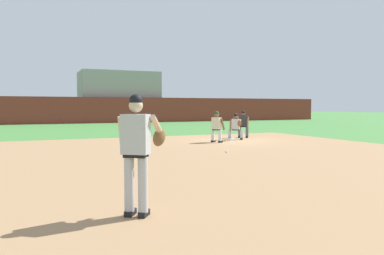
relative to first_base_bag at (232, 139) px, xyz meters
name	(u,v)px	position (x,y,z in m)	size (l,w,h in m)	color
ground_plane	(232,140)	(0.00, 0.00, -0.04)	(160.00, 160.00, 0.00)	#47843D
infield_dirt_patch	(209,158)	(-3.86, -5.32, -0.04)	(18.00, 18.00, 0.01)	#A87F56
first_base_bag	(232,139)	(0.00, 0.00, 0.00)	(0.38, 0.38, 0.09)	white
baseball	(226,152)	(-2.69, -4.33, -0.01)	(0.07, 0.07, 0.07)	white
pitcher	(138,147)	(-7.68, -10.62, 1.01)	(0.84, 0.55, 1.86)	black
first_baseman	(236,125)	(0.30, 0.12, 0.69)	(0.73, 1.09, 1.34)	black
baserunner	(217,125)	(-1.23, -0.73, 0.75)	(0.63, 0.68, 1.46)	black
umpire	(243,123)	(1.27, 1.02, 0.75)	(0.68, 0.65, 1.46)	black
outfield_wall	(126,110)	(0.00, 22.00, 1.26)	(48.00, 0.50, 2.60)	maroon
stadium_seating_block	(119,97)	(0.00, 25.32, 2.70)	(8.35, 5.05, 5.45)	gray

